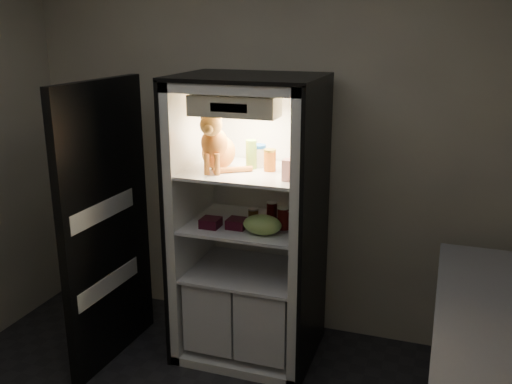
# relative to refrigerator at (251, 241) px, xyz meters

# --- Properties ---
(room_shell) EXTENTS (3.60, 3.60, 3.60)m
(room_shell) POSITION_rel_refrigerator_xyz_m (0.00, -1.38, 0.83)
(room_shell) COLOR white
(room_shell) RESTS_ON floor
(refrigerator) EXTENTS (0.90, 0.72, 1.88)m
(refrigerator) POSITION_rel_refrigerator_xyz_m (0.00, 0.00, 0.00)
(refrigerator) COLOR white
(refrigerator) RESTS_ON floor
(fridge_door) EXTENTS (0.10, 0.87, 1.85)m
(fridge_door) POSITION_rel_refrigerator_xyz_m (-0.85, -0.38, 0.12)
(fridge_door) COLOR black
(fridge_door) RESTS_ON floor
(tabby_cat) EXTENTS (0.35, 0.39, 0.41)m
(tabby_cat) POSITION_rel_refrigerator_xyz_m (-0.18, -0.13, 0.65)
(tabby_cat) COLOR #BB4918
(tabby_cat) RESTS_ON refrigerator
(parmesan_shaker) EXTENTS (0.07, 0.07, 0.18)m
(parmesan_shaker) POSITION_rel_refrigerator_xyz_m (0.01, -0.02, 0.59)
(parmesan_shaker) COLOR #248430
(parmesan_shaker) RESTS_ON refrigerator
(mayo_tub) EXTENTS (0.10, 0.10, 0.14)m
(mayo_tub) POSITION_rel_refrigerator_xyz_m (0.03, 0.05, 0.57)
(mayo_tub) COLOR white
(mayo_tub) RESTS_ON refrigerator
(salsa_jar) EXTENTS (0.08, 0.08, 0.14)m
(salsa_jar) POSITION_rel_refrigerator_xyz_m (0.14, -0.04, 0.57)
(salsa_jar) COLOR maroon
(salsa_jar) RESTS_ON refrigerator
(pepper_jar) EXTENTS (0.11, 0.11, 0.19)m
(pepper_jar) POSITION_rel_refrigerator_xyz_m (0.31, 0.05, 0.59)
(pepper_jar) COLOR maroon
(pepper_jar) RESTS_ON refrigerator
(cream_carton) EXTENTS (0.07, 0.07, 0.13)m
(cream_carton) POSITION_rel_refrigerator_xyz_m (0.31, -0.21, 0.56)
(cream_carton) COLOR white
(cream_carton) RESTS_ON refrigerator
(soda_can_a) EXTENTS (0.07, 0.07, 0.13)m
(soda_can_a) POSITION_rel_refrigerator_xyz_m (0.14, 0.02, 0.21)
(soda_can_a) COLOR black
(soda_can_a) RESTS_ON refrigerator
(soda_can_b) EXTENTS (0.07, 0.07, 0.12)m
(soda_can_b) POSITION_rel_refrigerator_xyz_m (0.28, -0.08, 0.21)
(soda_can_b) COLOR black
(soda_can_b) RESTS_ON refrigerator
(soda_can_c) EXTENTS (0.08, 0.08, 0.14)m
(soda_can_c) POSITION_rel_refrigerator_xyz_m (0.25, -0.10, 0.22)
(soda_can_c) COLOR black
(soda_can_c) RESTS_ON refrigerator
(condiment_jar) EXTENTS (0.07, 0.07, 0.09)m
(condiment_jar) POSITION_rel_refrigerator_xyz_m (0.03, -0.03, 0.19)
(condiment_jar) COLOR brown
(condiment_jar) RESTS_ON refrigerator
(grape_bag) EXTENTS (0.24, 0.17, 0.12)m
(grape_bag) POSITION_rel_refrigerator_xyz_m (0.16, -0.22, 0.21)
(grape_bag) COLOR #86AC50
(grape_bag) RESTS_ON refrigerator
(berry_box_left) EXTENTS (0.12, 0.12, 0.06)m
(berry_box_left) POSITION_rel_refrigerator_xyz_m (-0.19, -0.22, 0.18)
(berry_box_left) COLOR #430B1B
(berry_box_left) RESTS_ON refrigerator
(berry_box_right) EXTENTS (0.12, 0.12, 0.06)m
(berry_box_right) POSITION_rel_refrigerator_xyz_m (-0.03, -0.17, 0.18)
(berry_box_right) COLOR #430B1B
(berry_box_right) RESTS_ON refrigerator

